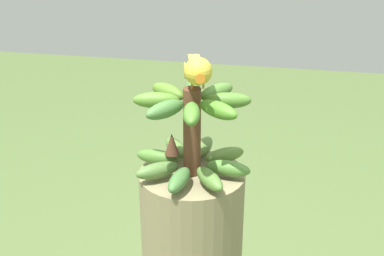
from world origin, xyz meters
The scene contains 2 objects.
banana_bunch centered at (0.00, 0.00, 1.04)m, with size 0.30×0.30×0.22m.
perched_bird centered at (0.01, 0.02, 1.20)m, with size 0.22×0.09×0.09m.
Camera 1 is at (1.14, 0.23, 1.56)m, focal length 49.73 mm.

